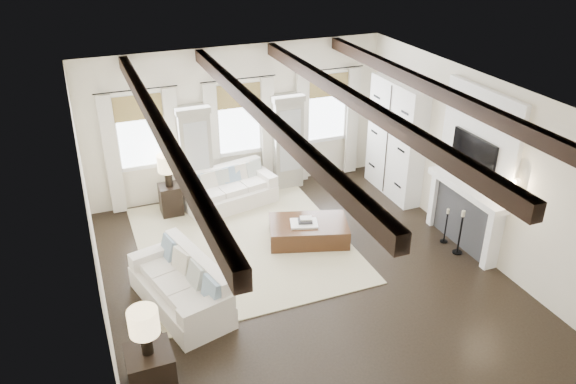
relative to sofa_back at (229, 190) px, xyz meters
name	(u,v)px	position (x,y,z in m)	size (l,w,h in m)	color
ground	(307,280)	(0.46, -3.11, -0.33)	(7.50, 7.50, 0.00)	black
room_shell	(328,153)	(1.21, -2.22, 1.56)	(6.54, 7.54, 3.22)	white
area_rug	(243,243)	(-0.21, -1.58, -0.32)	(3.76, 4.25, 0.02)	#C1B793
sofa_back	(229,190)	(0.00, 0.00, 0.00)	(2.02, 1.23, 0.81)	white
sofa_left	(183,287)	(-1.62, -2.99, 0.01)	(1.38, 2.15, 0.85)	white
ottoman	(308,231)	(0.99, -1.94, -0.14)	(1.46, 0.91, 0.38)	black
tray	(304,224)	(0.88, -1.97, 0.07)	(0.50, 0.38, 0.04)	white
book_lower	(305,221)	(0.91, -1.95, 0.11)	(0.26, 0.20, 0.04)	#262628
book_upper	(306,218)	(0.94, -1.93, 0.15)	(0.22, 0.17, 0.03)	beige
side_table_front	(151,369)	(-2.39, -4.53, -0.03)	(0.59, 0.59, 0.59)	black
lamp_front	(144,324)	(-2.39, -4.53, 0.72)	(0.39, 0.39, 0.67)	black
side_table_back	(171,200)	(-1.22, 0.05, -0.01)	(0.43, 0.43, 0.65)	black
lamp_back	(167,165)	(-1.22, 0.05, 0.77)	(0.39, 0.39, 0.67)	black
candlestick_near	(460,236)	(3.36, -3.35, 0.03)	(0.18, 0.18, 0.88)	black
candlestick_far	(446,228)	(3.36, -2.94, -0.04)	(0.14, 0.14, 0.71)	black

